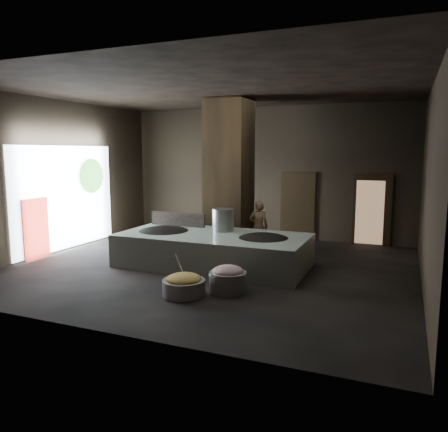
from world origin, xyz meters
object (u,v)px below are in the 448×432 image
at_px(stock_pot, 223,221).
at_px(wok_right, 263,242).
at_px(veg_basin, 184,287).
at_px(meat_basin, 228,282).
at_px(wok_left, 164,234).
at_px(hearth_platform, 213,250).
at_px(cook, 259,227).

bearing_deg(stock_pot, wok_right, -21.04).
bearing_deg(veg_basin, meat_basin, 36.12).
bearing_deg(wok_left, meat_basin, -34.37).
distance_m(wok_left, meat_basin, 3.21).
bearing_deg(wok_right, hearth_platform, -177.88).
height_order(wok_left, meat_basin, wok_left).
xyz_separation_m(hearth_platform, wok_left, (-1.45, -0.05, 0.33)).
distance_m(stock_pot, meat_basin, 2.79).
distance_m(wok_right, meat_basin, 1.97).
xyz_separation_m(stock_pot, meat_basin, (1.11, -2.39, -0.91)).
bearing_deg(stock_pot, wok_left, -158.20).
bearing_deg(hearth_platform, veg_basin, -80.80).
height_order(wok_left, cook, cook).
bearing_deg(wok_right, stock_pot, 158.96).
bearing_deg(wok_left, stock_pot, 21.80).
xyz_separation_m(wok_left, cook, (2.09, 1.89, 0.03)).
height_order(hearth_platform, wok_left, wok_left).
xyz_separation_m(cook, meat_basin, (0.52, -3.68, -0.56)).
bearing_deg(hearth_platform, wok_right, 1.99).
bearing_deg(cook, stock_pot, 45.06).
distance_m(veg_basin, meat_basin, 0.95).
bearing_deg(meat_basin, cook, 98.07).
xyz_separation_m(wok_left, veg_basin, (1.84, -2.35, -0.59)).
height_order(wok_right, cook, cook).
relative_size(stock_pot, cook, 0.41).
bearing_deg(cook, hearth_platform, 50.47).
relative_size(cook, veg_basin, 1.74).
bearing_deg(veg_basin, hearth_platform, 99.33).
distance_m(stock_pot, cook, 1.46).
distance_m(wok_left, cook, 2.82).
xyz_separation_m(hearth_platform, meat_basin, (1.16, -1.84, -0.21)).
relative_size(wok_right, stock_pot, 2.25).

